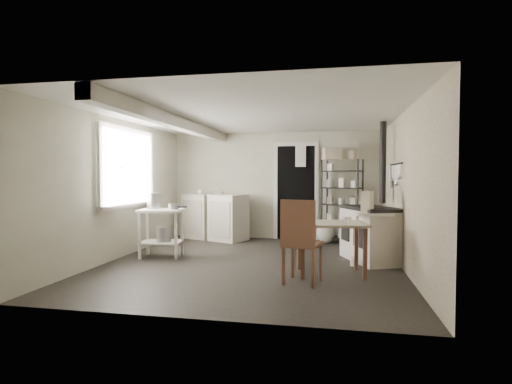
% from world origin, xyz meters
% --- Properties ---
extents(floor, '(5.00, 5.00, 0.00)m').
position_xyz_m(floor, '(0.00, 0.00, 0.00)').
color(floor, black).
rests_on(floor, ground).
extents(ceiling, '(5.00, 5.00, 0.00)m').
position_xyz_m(ceiling, '(0.00, 0.00, 2.30)').
color(ceiling, silver).
rests_on(ceiling, wall_back).
extents(wall_back, '(4.50, 0.02, 2.30)m').
position_xyz_m(wall_back, '(0.00, 2.50, 1.15)').
color(wall_back, '#B7B39C').
rests_on(wall_back, ground).
extents(wall_front, '(4.50, 0.02, 2.30)m').
position_xyz_m(wall_front, '(0.00, -2.50, 1.15)').
color(wall_front, '#B7B39C').
rests_on(wall_front, ground).
extents(wall_left, '(0.02, 5.00, 2.30)m').
position_xyz_m(wall_left, '(-2.25, 0.00, 1.15)').
color(wall_left, '#B7B39C').
rests_on(wall_left, ground).
extents(wall_right, '(0.02, 5.00, 2.30)m').
position_xyz_m(wall_right, '(2.25, 0.00, 1.15)').
color(wall_right, '#B7B39C').
rests_on(wall_right, ground).
extents(window, '(0.12, 1.76, 1.28)m').
position_xyz_m(window, '(-2.22, 0.20, 1.50)').
color(window, silver).
rests_on(window, wall_left).
extents(doorway, '(0.96, 0.10, 2.08)m').
position_xyz_m(doorway, '(0.45, 2.47, 1.00)').
color(doorway, silver).
rests_on(doorway, ground).
extents(ceiling_beam, '(0.18, 5.00, 0.18)m').
position_xyz_m(ceiling_beam, '(-1.20, 0.00, 2.20)').
color(ceiling_beam, silver).
rests_on(ceiling_beam, ceiling).
extents(wallpaper_panel, '(0.01, 5.00, 2.30)m').
position_xyz_m(wallpaper_panel, '(2.24, 0.00, 1.15)').
color(wallpaper_panel, '#BFB49B').
rests_on(wallpaper_panel, wall_right).
extents(utensil_rail, '(0.06, 1.20, 0.44)m').
position_xyz_m(utensil_rail, '(2.19, 0.60, 1.55)').
color(utensil_rail, '#AFAFB1').
rests_on(utensil_rail, wall_right).
extents(prep_table, '(0.76, 0.59, 0.80)m').
position_xyz_m(prep_table, '(-1.59, 0.16, 0.40)').
color(prep_table, silver).
rests_on(prep_table, ground).
extents(stockpot, '(0.29, 0.29, 0.27)m').
position_xyz_m(stockpot, '(-1.75, 0.25, 0.94)').
color(stockpot, '#AFAFB1').
rests_on(stockpot, prep_table).
extents(saucepan, '(0.21, 0.21, 0.10)m').
position_xyz_m(saucepan, '(-1.37, 0.16, 0.85)').
color(saucepan, '#AFAFB1').
rests_on(saucepan, prep_table).
extents(bucket, '(0.28, 0.28, 0.26)m').
position_xyz_m(bucket, '(-1.53, 0.12, 0.39)').
color(bucket, '#AFAFB1').
rests_on(bucket, prep_table).
extents(base_cabinets, '(1.61, 1.14, 0.97)m').
position_xyz_m(base_cabinets, '(-1.27, 2.18, 0.46)').
color(base_cabinets, silver).
rests_on(base_cabinets, ground).
extents(mixing_bowl, '(0.32, 0.32, 0.07)m').
position_xyz_m(mixing_bowl, '(-1.19, 2.19, 0.96)').
color(mixing_bowl, white).
rests_on(mixing_bowl, base_cabinets).
extents(counter_cup, '(0.16, 0.16, 0.10)m').
position_xyz_m(counter_cup, '(-1.57, 2.11, 0.97)').
color(counter_cup, white).
rests_on(counter_cup, base_cabinets).
extents(shelf_rack, '(0.86, 0.61, 1.69)m').
position_xyz_m(shelf_rack, '(1.40, 2.11, 0.95)').
color(shelf_rack, black).
rests_on(shelf_rack, ground).
extents(shelf_jar, '(0.10, 0.11, 0.19)m').
position_xyz_m(shelf_jar, '(1.15, 2.10, 1.37)').
color(shelf_jar, white).
rests_on(shelf_jar, shelf_rack).
extents(storage_box_a, '(0.40, 0.36, 0.23)m').
position_xyz_m(storage_box_a, '(1.21, 2.07, 2.01)').
color(storage_box_a, beige).
rests_on(storage_box_a, shelf_rack).
extents(storage_box_b, '(0.35, 0.34, 0.18)m').
position_xyz_m(storage_box_b, '(1.54, 2.15, 1.99)').
color(storage_box_b, beige).
rests_on(storage_box_b, shelf_rack).
extents(stove, '(0.98, 1.25, 0.87)m').
position_xyz_m(stove, '(1.83, 0.49, 0.44)').
color(stove, silver).
rests_on(stove, ground).
extents(stovepipe, '(0.13, 0.13, 1.39)m').
position_xyz_m(stovepipe, '(2.06, 0.98, 1.59)').
color(stovepipe, black).
rests_on(stovepipe, stove).
extents(side_ledge, '(0.56, 0.34, 0.81)m').
position_xyz_m(side_ledge, '(1.83, 0.02, 0.43)').
color(side_ledge, silver).
rests_on(side_ledge, ground).
extents(oats_box, '(0.20, 0.25, 0.32)m').
position_xyz_m(oats_box, '(1.73, 0.05, 1.01)').
color(oats_box, beige).
rests_on(oats_box, side_ledge).
extents(work_table, '(1.05, 0.81, 0.72)m').
position_xyz_m(work_table, '(1.20, -0.50, 0.38)').
color(work_table, beige).
rests_on(work_table, ground).
extents(table_cup, '(0.10, 0.10, 0.09)m').
position_xyz_m(table_cup, '(1.42, -0.64, 0.81)').
color(table_cup, white).
rests_on(table_cup, work_table).
extents(chair, '(0.53, 0.54, 1.07)m').
position_xyz_m(chair, '(0.86, -1.01, 0.48)').
color(chair, brown).
rests_on(chair, ground).
extents(flour_sack, '(0.45, 0.42, 0.44)m').
position_xyz_m(flour_sack, '(1.10, 2.10, 0.24)').
color(flour_sack, silver).
rests_on(flour_sack, ground).
extents(floor_crock, '(0.14, 0.14, 0.13)m').
position_xyz_m(floor_crock, '(1.55, 0.11, 0.07)').
color(floor_crock, white).
rests_on(floor_crock, ground).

